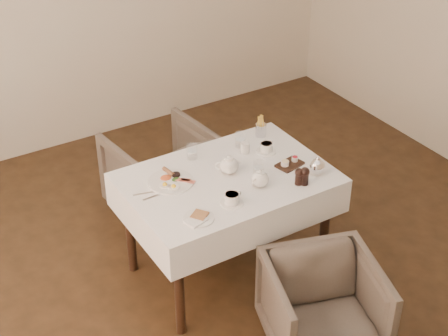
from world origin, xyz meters
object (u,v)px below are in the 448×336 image
table (227,192)px  armchair_near (323,309)px  breakfast_plate (171,181)px  armchair_far (164,174)px  teapot_centre (229,164)px

table → armchair_near: (0.11, -0.87, -0.34)m
breakfast_plate → armchair_near: bearing=-49.3°
armchair_far → breakfast_plate: bearing=61.4°
armchair_near → breakfast_plate: size_ratio=2.27×
teapot_centre → armchair_near: bearing=-61.9°
armchair_near → teapot_centre: bearing=112.8°
table → breakfast_plate: breakfast_plate is taller
armchair_near → breakfast_plate: bearing=131.5°
table → armchair_near: bearing=-82.6°
teapot_centre → armchair_far: bearing=118.1°
table → armchair_far: (-0.04, 0.83, -0.31)m
table → breakfast_plate: size_ratio=4.49×
armchair_near → teapot_centre: 1.05m
armchair_near → breakfast_plate: 1.19m
breakfast_plate → teapot_centre: (0.36, -0.10, 0.06)m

